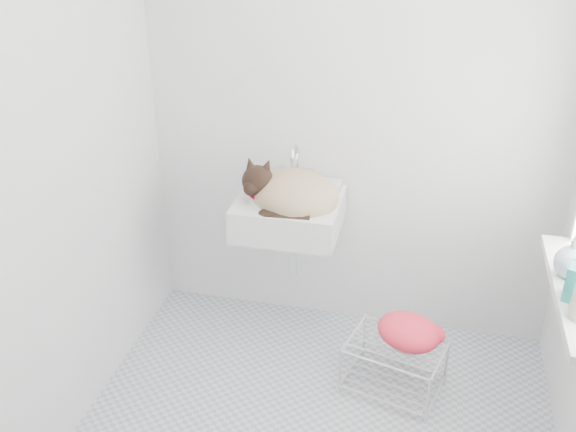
% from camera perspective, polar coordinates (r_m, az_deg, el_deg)
% --- Properties ---
extents(back_wall, '(2.20, 0.02, 2.50)m').
position_cam_1_polar(back_wall, '(3.33, 5.94, 9.12)').
color(back_wall, white).
rests_on(back_wall, ground).
extents(left_wall, '(0.02, 2.00, 2.50)m').
position_cam_1_polar(left_wall, '(2.80, -20.03, 3.99)').
color(left_wall, white).
rests_on(left_wall, ground).
extents(windowsill, '(0.16, 0.88, 0.04)m').
position_cam_1_polar(windowsill, '(2.83, 23.97, -6.26)').
color(windowsill, white).
rests_on(windowsill, right_wall).
extents(sink, '(0.53, 0.46, 0.21)m').
position_cam_1_polar(sink, '(3.29, 0.10, 1.50)').
color(sink, white).
rests_on(sink, back_wall).
extents(faucet, '(0.19, 0.13, 0.19)m').
position_cam_1_polar(faucet, '(3.39, 0.79, 4.92)').
color(faucet, silver).
rests_on(faucet, sink).
extents(cat, '(0.51, 0.44, 0.30)m').
position_cam_1_polar(cat, '(3.25, 0.23, 1.99)').
color(cat, tan).
rests_on(cat, sink).
extents(wire_rack, '(0.52, 0.42, 0.27)m').
position_cam_1_polar(wire_rack, '(3.34, 9.33, -12.77)').
color(wire_rack, silver).
rests_on(wire_rack, floor).
extents(towel, '(0.39, 0.35, 0.13)m').
position_cam_1_polar(towel, '(3.27, 10.53, -10.54)').
color(towel, '#FF3F1E').
rests_on(towel, wire_rack).
extents(bottle_b, '(0.13, 0.13, 0.22)m').
position_cam_1_polar(bottle_b, '(2.75, 24.07, -6.74)').
color(bottle_b, teal).
rests_on(bottle_b, windowsill).
extents(bottle_c, '(0.19, 0.19, 0.19)m').
position_cam_1_polar(bottle_c, '(2.90, 23.57, -4.86)').
color(bottle_c, silver).
rests_on(bottle_c, windowsill).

